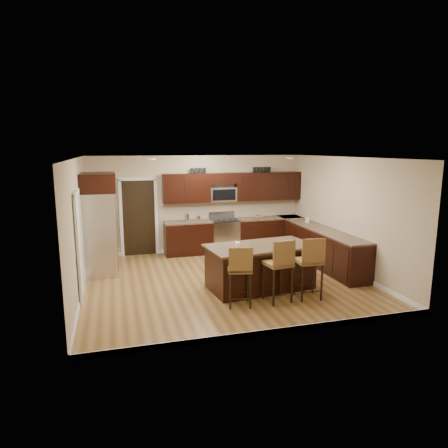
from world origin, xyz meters
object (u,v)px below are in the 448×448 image
object	(u,v)px
stool_mid	(280,263)
refrigerator	(100,223)
island	(260,268)
stool_right	(310,261)
range	(224,235)
stool_left	(240,269)

from	to	relation	value
stool_mid	refrigerator	bearing A→B (deg)	131.73
island	stool_right	bearing A→B (deg)	-57.39
island	stool_right	distance (m)	1.16
range	island	world-z (taller)	range
range	island	bearing A→B (deg)	-91.61
stool_left	range	bearing A→B (deg)	90.12
island	stool_right	world-z (taller)	stool_right
island	stool_left	bearing A→B (deg)	-136.93
stool_mid	stool_right	xyz separation A→B (m)	(0.63, -0.00, 0.00)
stool_left	stool_mid	size ratio (longest dim) A/B	0.94
island	stool_mid	bearing A→B (deg)	-91.83
refrigerator	island	bearing A→B (deg)	-30.66
refrigerator	stool_right	bearing A→B (deg)	-35.18
island	stool_left	xyz separation A→B (m)	(-0.72, -0.85, 0.29)
stool_left	stool_mid	world-z (taller)	stool_mid
island	refrigerator	bearing A→B (deg)	142.58
range	stool_right	xyz separation A→B (m)	(0.61, -3.97, 0.30)
island	stool_right	xyz separation A→B (m)	(0.70, -0.85, 0.34)
range	stool_left	world-z (taller)	stool_left
stool_mid	stool_right	distance (m)	0.63
island	refrigerator	distance (m)	3.81
range	stool_right	size ratio (longest dim) A/B	0.90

